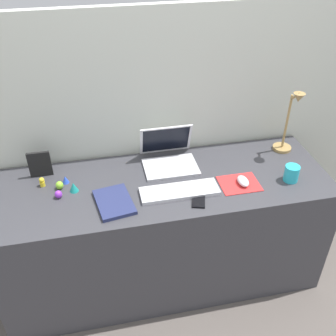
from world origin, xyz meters
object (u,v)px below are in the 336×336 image
at_px(laptop, 168,155).
at_px(toy_figurine_teal, 74,187).
at_px(cell_phone, 199,199).
at_px(notebook_pad, 114,202).
at_px(mouse, 243,181).
at_px(toy_figurine_blue, 65,179).
at_px(toy_figurine_lime, 60,185).
at_px(keyboard, 180,191).
at_px(desk_lamp, 289,124).
at_px(coffee_mug, 292,173).
at_px(toy_figurine_purple, 58,194).
at_px(toy_figurine_yellow, 42,182).
at_px(picture_frame, 40,164).

height_order(laptop, toy_figurine_teal, laptop).
xyz_separation_m(cell_phone, notebook_pad, (-0.42, 0.06, 0.01)).
height_order(mouse, cell_phone, mouse).
bearing_deg(toy_figurine_blue, cell_phone, -23.83).
bearing_deg(toy_figurine_teal, toy_figurine_lime, 153.09).
distance_m(keyboard, toy_figurine_blue, 0.62).
bearing_deg(mouse, desk_lamp, 35.12).
bearing_deg(desk_lamp, coffee_mug, -109.07).
distance_m(toy_figurine_purple, toy_figurine_yellow, 0.15).
bearing_deg(toy_figurine_teal, coffee_mug, -7.41).
bearing_deg(coffee_mug, toy_figurine_purple, 174.83).
xyz_separation_m(coffee_mug, toy_figurine_lime, (-1.22, 0.19, -0.02)).
distance_m(laptop, picture_frame, 0.71).
bearing_deg(toy_figurine_lime, toy_figurine_yellow, 154.68).
relative_size(laptop, cell_phone, 2.34).
bearing_deg(coffee_mug, toy_figurine_teal, 172.59).
distance_m(laptop, desk_lamp, 0.72).
relative_size(toy_figurine_purple, toy_figurine_lime, 0.96).
bearing_deg(toy_figurine_teal, mouse, -8.35).
bearing_deg(keyboard, cell_phone, -44.03).
distance_m(toy_figurine_purple, toy_figurine_teal, 0.09).
bearing_deg(mouse, toy_figurine_lime, 170.12).
relative_size(laptop, picture_frame, 2.00).
bearing_deg(keyboard, picture_frame, 156.52).
distance_m(desk_lamp, toy_figurine_teal, 1.26).
bearing_deg(cell_phone, keyboard, 152.32).
bearing_deg(toy_figurine_lime, toy_figurine_purple, -93.43).
distance_m(picture_frame, toy_figurine_teal, 0.25).
distance_m(mouse, toy_figurine_lime, 0.97).
height_order(laptop, notebook_pad, laptop).
bearing_deg(picture_frame, toy_figurine_yellow, -85.87).
bearing_deg(mouse, notebook_pad, -178.68).
distance_m(desk_lamp, notebook_pad, 1.09).
bearing_deg(laptop, mouse, -39.78).
relative_size(mouse, toy_figurine_yellow, 1.84).
xyz_separation_m(laptop, toy_figurine_yellow, (-0.70, -0.08, -0.03)).
height_order(laptop, desk_lamp, desk_lamp).
relative_size(keyboard, toy_figurine_purple, 9.81).
height_order(coffee_mug, toy_figurine_lime, coffee_mug).
bearing_deg(toy_figurine_purple, laptop, 17.70).
bearing_deg(toy_figurine_blue, toy_figurine_yellow, -178.21).
bearing_deg(keyboard, desk_lamp, 19.68).
distance_m(keyboard, toy_figurine_purple, 0.62).
relative_size(mouse, toy_figurine_teal, 1.84).
distance_m(toy_figurine_purple, toy_figurine_lime, 0.08).
height_order(keyboard, toy_figurine_lime, toy_figurine_lime).
bearing_deg(toy_figurine_teal, notebook_pad, -36.71).
bearing_deg(notebook_pad, coffee_mug, -9.42).
height_order(desk_lamp, notebook_pad, desk_lamp).
relative_size(desk_lamp, picture_frame, 2.68).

